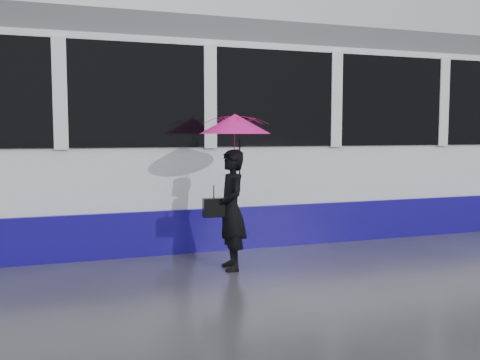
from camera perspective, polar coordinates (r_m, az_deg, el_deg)
name	(u,v)px	position (r m, az deg, el deg)	size (l,w,h in m)	color
ground	(250,272)	(6.63, 1.03, -9.78)	(90.00, 90.00, 0.00)	#292A2E
rails	(198,235)	(8.95, -4.55, -5.82)	(34.00, 1.51, 0.02)	#3F3D38
tram	(219,136)	(8.90, -2.28, 4.67)	(26.00, 2.56, 3.35)	white
woman	(231,210)	(6.62, -0.93, -3.20)	(0.54, 0.36, 1.49)	black
umbrella	(235,138)	(6.57, -0.53, 4.53)	(0.92, 0.92, 1.01)	#F7146F
handbag	(214,207)	(6.57, -2.81, -2.95)	(0.27, 0.13, 0.41)	black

